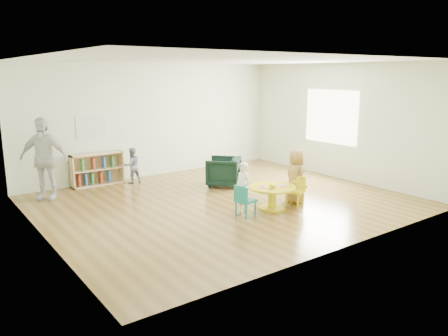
% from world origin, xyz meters
% --- Properties ---
extents(room, '(7.10, 7.00, 2.80)m').
position_xyz_m(room, '(0.01, 0.00, 1.89)').
color(room, brown).
rests_on(room, ground).
extents(activity_table, '(0.90, 0.90, 0.49)m').
position_xyz_m(activity_table, '(0.43, -0.95, 0.31)').
color(activity_table, '#D4C811').
rests_on(activity_table, ground).
extents(kid_chair_left, '(0.36, 0.36, 0.58)m').
position_xyz_m(kid_chair_left, '(-0.29, -0.99, 0.31)').
color(kid_chair_left, '#178079').
rests_on(kid_chair_left, ground).
extents(kid_chair_right, '(0.40, 0.40, 0.58)m').
position_xyz_m(kid_chair_right, '(0.98, -1.04, 0.31)').
color(kid_chair_right, '#D4C811').
rests_on(kid_chair_right, ground).
extents(bookshelf, '(1.20, 0.30, 0.75)m').
position_xyz_m(bookshelf, '(-1.61, 2.86, 0.37)').
color(bookshelf, tan).
rests_on(bookshelf, ground).
extents(alphabet_poster, '(0.74, 0.01, 0.54)m').
position_xyz_m(alphabet_poster, '(-1.60, 2.98, 1.35)').
color(alphabet_poster, white).
rests_on(alphabet_poster, ground).
extents(armchair, '(1.03, 1.03, 0.67)m').
position_xyz_m(armchair, '(0.72, 1.04, 0.33)').
color(armchair, black).
rests_on(armchair, ground).
extents(child_left, '(0.25, 0.37, 1.00)m').
position_xyz_m(child_left, '(-0.26, -0.92, 0.50)').
color(child_left, white).
rests_on(child_left, ground).
extents(child_right, '(0.39, 0.56, 1.08)m').
position_xyz_m(child_right, '(1.11, -0.88, 0.54)').
color(child_right, yellow).
rests_on(child_right, ground).
extents(toddler, '(0.42, 0.33, 0.85)m').
position_xyz_m(toddler, '(-0.86, 2.54, 0.42)').
color(toddler, '#191D40').
rests_on(toddler, ground).
extents(adult_caretaker, '(1.03, 0.95, 1.70)m').
position_xyz_m(adult_caretaker, '(-2.88, 2.33, 0.85)').
color(adult_caretaker, silver).
rests_on(adult_caretaker, ground).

